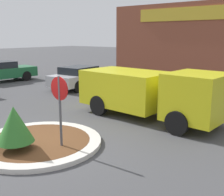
% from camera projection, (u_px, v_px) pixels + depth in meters
% --- Properties ---
extents(ground_plane, '(120.00, 120.00, 0.00)m').
position_uv_depth(ground_plane, '(38.00, 144.00, 8.50)').
color(ground_plane, '#474749').
extents(traffic_island, '(3.82, 3.82, 0.14)m').
position_uv_depth(traffic_island, '(38.00, 142.00, 8.48)').
color(traffic_island, beige).
rests_on(traffic_island, ground_plane).
extents(stop_sign, '(0.66, 0.07, 2.15)m').
position_uv_depth(stop_sign, '(60.00, 100.00, 7.79)').
color(stop_sign, '#4C4C51').
rests_on(stop_sign, ground_plane).
extents(island_shrub, '(1.02, 1.02, 1.23)m').
position_uv_depth(island_shrub, '(14.00, 124.00, 7.65)').
color(island_shrub, brown).
rests_on(island_shrub, traffic_island).
extents(utility_truck, '(5.93, 2.52, 1.98)m').
position_uv_depth(utility_truck, '(149.00, 91.00, 10.97)').
color(utility_truck, gold).
rests_on(utility_truck, ground_plane).
extents(parked_sedan_green, '(2.33, 4.94, 1.44)m').
position_uv_depth(parked_sedan_green, '(0.00, 71.00, 19.87)').
color(parked_sedan_green, '#1E6638').
rests_on(parked_sedan_green, ground_plane).
extents(parked_sedan_silver, '(2.12, 4.35, 1.36)m').
position_uv_depth(parked_sedan_silver, '(81.00, 77.00, 17.60)').
color(parked_sedan_silver, '#B7B7BC').
rests_on(parked_sedan_silver, ground_plane).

